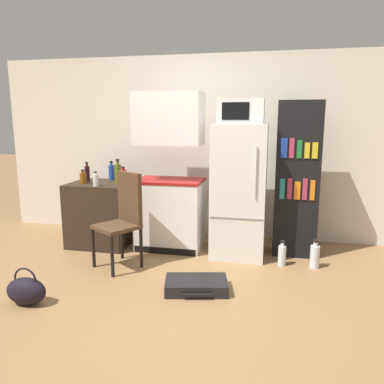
# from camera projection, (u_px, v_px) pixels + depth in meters

# --- Properties ---
(ground_plane) EXTENTS (24.00, 24.00, 0.00)m
(ground_plane) POSITION_uv_depth(u_px,v_px,m) (177.00, 299.00, 3.33)
(ground_plane) COLOR olive
(wall_back) EXTENTS (6.40, 0.10, 2.40)m
(wall_back) POSITION_uv_depth(u_px,v_px,m) (228.00, 148.00, 4.98)
(wall_back) COLOR silver
(wall_back) RESTS_ON ground_plane
(side_table) EXTENTS (0.73, 0.65, 0.80)m
(side_table) POSITION_uv_depth(u_px,v_px,m) (102.00, 213.00, 4.75)
(side_table) COLOR #2D2319
(side_table) RESTS_ON ground_plane
(kitchen_hutch) EXTENTS (0.80, 0.54, 1.89)m
(kitchen_hutch) POSITION_uv_depth(u_px,v_px,m) (170.00, 179.00, 4.53)
(kitchen_hutch) COLOR white
(kitchen_hutch) RESTS_ON ground_plane
(refrigerator) EXTENTS (0.61, 0.66, 1.52)m
(refrigerator) POSITION_uv_depth(u_px,v_px,m) (239.00, 191.00, 4.33)
(refrigerator) COLOR silver
(refrigerator) RESTS_ON ground_plane
(microwave) EXTENTS (0.50, 0.38, 0.27)m
(microwave) POSITION_uv_depth(u_px,v_px,m) (241.00, 111.00, 4.15)
(microwave) COLOR silver
(microwave) RESTS_ON refrigerator
(bookshelf) EXTENTS (0.49, 0.34, 1.78)m
(bookshelf) POSITION_uv_depth(u_px,v_px,m) (297.00, 180.00, 4.31)
(bookshelf) COLOR black
(bookshelf) RESTS_ON ground_plane
(bottle_wine_dark) EXTENTS (0.06, 0.06, 0.25)m
(bottle_wine_dark) POSITION_uv_depth(u_px,v_px,m) (87.00, 173.00, 4.74)
(bottle_wine_dark) COLOR black
(bottle_wine_dark) RESTS_ON side_table
(bottle_blue_soda) EXTENTS (0.08, 0.08, 0.25)m
(bottle_blue_soda) POSITION_uv_depth(u_px,v_px,m) (112.00, 172.00, 4.85)
(bottle_blue_soda) COLOR #1E47A3
(bottle_blue_soda) RESTS_ON side_table
(bottle_ketchup_red) EXTENTS (0.09, 0.09, 0.19)m
(bottle_ketchup_red) POSITION_uv_depth(u_px,v_px,m) (123.00, 175.00, 4.74)
(bottle_ketchup_red) COLOR #AD1914
(bottle_ketchup_red) RESTS_ON side_table
(bottle_olive_oil) EXTENTS (0.08, 0.08, 0.30)m
(bottle_olive_oil) POSITION_uv_depth(u_px,v_px,m) (118.00, 173.00, 4.58)
(bottle_olive_oil) COLOR #566619
(bottle_olive_oil) RESTS_ON side_table
(bottle_amber_beer) EXTENTS (0.08, 0.08, 0.17)m
(bottle_amber_beer) POSITION_uv_depth(u_px,v_px,m) (83.00, 178.00, 4.58)
(bottle_amber_beer) COLOR brown
(bottle_amber_beer) RESTS_ON side_table
(bottle_clear_short) EXTENTS (0.06, 0.06, 0.18)m
(bottle_clear_short) POSITION_uv_depth(u_px,v_px,m) (96.00, 180.00, 4.40)
(bottle_clear_short) COLOR silver
(bottle_clear_short) RESTS_ON side_table
(chair) EXTENTS (0.55, 0.55, 1.02)m
(chair) POSITION_uv_depth(u_px,v_px,m) (124.00, 213.00, 4.02)
(chair) COLOR black
(chair) RESTS_ON ground_plane
(suitcase_large_flat) EXTENTS (0.64, 0.46, 0.11)m
(suitcase_large_flat) POSITION_uv_depth(u_px,v_px,m) (196.00, 285.00, 3.49)
(suitcase_large_flat) COLOR black
(suitcase_large_flat) RESTS_ON ground_plane
(handbag) EXTENTS (0.36, 0.20, 0.33)m
(handbag) POSITION_uv_depth(u_px,v_px,m) (26.00, 291.00, 3.22)
(handbag) COLOR black
(handbag) RESTS_ON ground_plane
(water_bottle_front) EXTENTS (0.10, 0.10, 0.31)m
(water_bottle_front) POSITION_uv_depth(u_px,v_px,m) (315.00, 256.00, 4.01)
(water_bottle_front) COLOR silver
(water_bottle_front) RESTS_ON ground_plane
(water_bottle_middle) EXTENTS (0.09, 0.09, 0.28)m
(water_bottle_middle) POSITION_uv_depth(u_px,v_px,m) (282.00, 255.00, 4.08)
(water_bottle_middle) COLOR silver
(water_bottle_middle) RESTS_ON ground_plane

